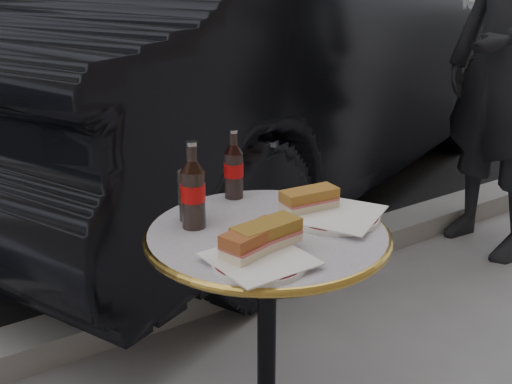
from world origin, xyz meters
TOP-DOWN VIEW (x-y plane):
  - curb at (0.00, 0.90)m, footprint 40.00×0.20m
  - bistro_table at (0.00, 0.00)m, footprint 0.62×0.62m
  - plate_left at (-0.13, -0.15)m, footprint 0.25×0.25m
  - plate_right at (0.19, -0.04)m, footprint 0.30×0.30m
  - sandwich_left_a at (-0.12, -0.11)m, footprint 0.18×0.12m
  - sandwich_left_b at (-0.08, -0.10)m, footprint 0.17×0.09m
  - sandwich_right at (0.16, 0.03)m, footprint 0.16×0.09m
  - cola_bottle_left at (-0.14, 0.12)m, footprint 0.08×0.08m
  - cola_bottle_right at (0.06, 0.25)m, footprint 0.07×0.07m
  - cola_glass at (-0.12, 0.17)m, footprint 0.09×0.09m
  - parked_car at (1.55, 1.99)m, footprint 3.29×5.02m
  - pedestrian at (1.80, 0.58)m, footprint 0.50×0.71m

SIDE VIEW (x-z plane):
  - curb at x=0.00m, z-range -0.01..0.11m
  - bistro_table at x=0.00m, z-range 0.00..0.73m
  - plate_left at x=-0.13m, z-range 0.73..0.74m
  - plate_right at x=0.19m, z-range 0.73..0.75m
  - sandwich_right at x=0.16m, z-range 0.75..0.80m
  - sandwich_left_a at x=-0.12m, z-range 0.74..0.80m
  - sandwich_left_b at x=-0.08m, z-range 0.74..0.80m
  - parked_car at x=1.55m, z-range 0.00..1.56m
  - cola_glass at x=-0.12m, z-range 0.73..0.87m
  - cola_bottle_right at x=0.06m, z-range 0.73..0.93m
  - cola_bottle_left at x=-0.14m, z-range 0.73..0.96m
  - pedestrian at x=1.80m, z-range 0.00..1.83m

